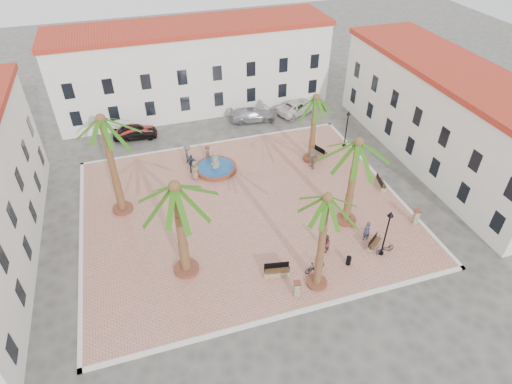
{
  "coord_description": "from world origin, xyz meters",
  "views": [
    {
      "loc": [
        -7.32,
        -26.38,
        23.08
      ],
      "look_at": [
        1.0,
        0.0,
        1.6
      ],
      "focal_mm": 30.0,
      "sensor_mm": 36.0,
      "label": 1
    }
  ],
  "objects_px": {
    "pedestrian_fountain_a": "(195,170)",
    "bench_ne": "(319,152)",
    "bench_e": "(381,184)",
    "pedestrian_north": "(188,154)",
    "lamppost_s": "(388,226)",
    "bollard_se": "(297,289)",
    "bollard_n": "(208,152)",
    "car_red": "(136,132)",
    "bicycle_b": "(315,267)",
    "fountain": "(216,168)",
    "cyclist_b": "(326,244)",
    "car_silver": "(253,115)",
    "palm_nw": "(103,130)",
    "bench_s": "(277,272)",
    "palm_e": "(357,152)",
    "palm_s": "(326,208)",
    "car_black": "(135,132)",
    "bench_se": "(374,244)",
    "lamppost_e": "(347,123)",
    "palm_ne": "(315,105)",
    "pedestrian_fountain_b": "(191,163)",
    "litter_bin": "(349,261)",
    "car_white": "(298,107)",
    "cyclist_a": "(367,231)",
    "pedestrian_east": "(313,160)",
    "palm_sw": "(176,198)",
    "bicycle_a": "(385,249)"
  },
  "relations": [
    {
      "from": "car_silver",
      "to": "cyclist_b",
      "type": "bearing_deg",
      "value": -174.64
    },
    {
      "from": "palm_sw",
      "to": "pedestrian_east",
      "type": "bearing_deg",
      "value": 33.84
    },
    {
      "from": "palm_s",
      "to": "bollard_n",
      "type": "relative_size",
      "value": 6.18
    },
    {
      "from": "cyclist_a",
      "to": "palm_s",
      "type": "bearing_deg",
      "value": 18.71
    },
    {
      "from": "bench_ne",
      "to": "pedestrian_east",
      "type": "relative_size",
      "value": 1.06
    },
    {
      "from": "car_silver",
      "to": "bench_ne",
      "type": "bearing_deg",
      "value": -146.85
    },
    {
      "from": "bollard_se",
      "to": "bicycle_a",
      "type": "bearing_deg",
      "value": 12.54
    },
    {
      "from": "bollard_n",
      "to": "pedestrian_north",
      "type": "relative_size",
      "value": 0.68
    },
    {
      "from": "palm_nw",
      "to": "car_black",
      "type": "xyz_separation_m",
      "value": [
        2.07,
        11.75,
        -6.92
      ]
    },
    {
      "from": "pedestrian_north",
      "to": "bicycle_b",
      "type": "bearing_deg",
      "value": -168.15
    },
    {
      "from": "pedestrian_east",
      "to": "bench_e",
      "type": "bearing_deg",
      "value": 50.94
    },
    {
      "from": "pedestrian_north",
      "to": "car_black",
      "type": "bearing_deg",
      "value": 26.31
    },
    {
      "from": "bench_e",
      "to": "pedestrian_north",
      "type": "bearing_deg",
      "value": 72.42
    },
    {
      "from": "bench_ne",
      "to": "car_black",
      "type": "height_order",
      "value": "car_black"
    },
    {
      "from": "palm_sw",
      "to": "pedestrian_north",
      "type": "relative_size",
      "value": 4.15
    },
    {
      "from": "car_white",
      "to": "lamppost_s",
      "type": "bearing_deg",
      "value": 151.5
    },
    {
      "from": "palm_ne",
      "to": "pedestrian_fountain_b",
      "type": "bearing_deg",
      "value": 172.94
    },
    {
      "from": "bollard_n",
      "to": "car_silver",
      "type": "bearing_deg",
      "value": 43.89
    },
    {
      "from": "car_silver",
      "to": "palm_e",
      "type": "bearing_deg",
      "value": -165.63
    },
    {
      "from": "fountain",
      "to": "cyclist_b",
      "type": "distance_m",
      "value": 13.8
    },
    {
      "from": "car_red",
      "to": "pedestrian_north",
      "type": "bearing_deg",
      "value": -145.71
    },
    {
      "from": "bollard_n",
      "to": "car_red",
      "type": "distance_m",
      "value": 8.86
    },
    {
      "from": "bench_ne",
      "to": "pedestrian_fountain_b",
      "type": "bearing_deg",
      "value": 64.64
    },
    {
      "from": "fountain",
      "to": "pedestrian_fountain_a",
      "type": "relative_size",
      "value": 2.09
    },
    {
      "from": "lamppost_s",
      "to": "bench_e",
      "type": "bearing_deg",
      "value": 59.77
    },
    {
      "from": "palm_nw",
      "to": "car_black",
      "type": "distance_m",
      "value": 13.79
    },
    {
      "from": "palm_ne",
      "to": "pedestrian_fountain_a",
      "type": "bearing_deg",
      "value": 179.14
    },
    {
      "from": "palm_s",
      "to": "car_black",
      "type": "height_order",
      "value": "palm_s"
    },
    {
      "from": "cyclist_b",
      "to": "car_white",
      "type": "xyz_separation_m",
      "value": [
        6.42,
        21.46,
        -0.21
      ]
    },
    {
      "from": "palm_nw",
      "to": "lamppost_s",
      "type": "relative_size",
      "value": 2.16
    },
    {
      "from": "palm_s",
      "to": "bollard_se",
      "type": "bearing_deg",
      "value": -163.0
    },
    {
      "from": "pedestrian_fountain_b",
      "to": "car_silver",
      "type": "height_order",
      "value": "pedestrian_fountain_b"
    },
    {
      "from": "car_silver",
      "to": "palm_s",
      "type": "bearing_deg",
      "value": -178.76
    },
    {
      "from": "bench_s",
      "to": "bench_se",
      "type": "relative_size",
      "value": 1.2
    },
    {
      "from": "cyclist_a",
      "to": "car_red",
      "type": "height_order",
      "value": "cyclist_a"
    },
    {
      "from": "bench_s",
      "to": "litter_bin",
      "type": "bearing_deg",
      "value": 3.71
    },
    {
      "from": "bench_se",
      "to": "lamppost_e",
      "type": "distance_m",
      "value": 14.55
    },
    {
      "from": "bench_se",
      "to": "car_white",
      "type": "height_order",
      "value": "car_white"
    },
    {
      "from": "palm_ne",
      "to": "bicycle_b",
      "type": "relative_size",
      "value": 4.22
    },
    {
      "from": "bench_se",
      "to": "car_red",
      "type": "distance_m",
      "value": 26.82
    },
    {
      "from": "lamppost_s",
      "to": "bollard_se",
      "type": "height_order",
      "value": "lamppost_s"
    },
    {
      "from": "bench_s",
      "to": "lamppost_s",
      "type": "distance_m",
      "value": 8.4
    },
    {
      "from": "fountain",
      "to": "cyclist_b",
      "type": "bearing_deg",
      "value": -67.44
    },
    {
      "from": "palm_nw",
      "to": "car_red",
      "type": "xyz_separation_m",
      "value": [
        2.19,
        11.81,
        -7.01
      ]
    },
    {
      "from": "bench_ne",
      "to": "bicycle_b",
      "type": "xyz_separation_m",
      "value": [
        -6.62,
        -13.9,
        0.22
      ]
    },
    {
      "from": "bench_s",
      "to": "bollard_se",
      "type": "height_order",
      "value": "bollard_se"
    },
    {
      "from": "bench_se",
      "to": "bench_ne",
      "type": "xyz_separation_m",
      "value": [
        1.37,
        12.98,
        0.02
      ]
    },
    {
      "from": "pedestrian_fountain_a",
      "to": "bench_ne",
      "type": "bearing_deg",
      "value": -40.93
    },
    {
      "from": "lamppost_s",
      "to": "cyclist_b",
      "type": "height_order",
      "value": "lamppost_s"
    },
    {
      "from": "car_red",
      "to": "car_white",
      "type": "height_order",
      "value": "car_white"
    }
  ]
}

